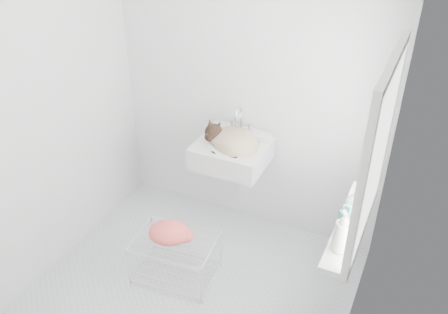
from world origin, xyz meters
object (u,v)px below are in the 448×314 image
at_px(bottle_a, 339,250).
at_px(bottle_c, 354,212).
at_px(cat, 232,141).
at_px(bottle_b, 346,231).
at_px(wire_rack, 176,260).
at_px(sink, 232,144).

xyz_separation_m(bottle_a, bottle_c, (0.00, 0.37, 0.00)).
height_order(cat, bottle_c, cat).
bearing_deg(bottle_a, bottle_b, 90.00).
xyz_separation_m(wire_rack, bottle_a, (1.18, -0.15, 0.70)).
relative_size(cat, bottle_b, 2.19).
relative_size(wire_rack, bottle_a, 2.55).
height_order(bottle_a, bottle_b, bottle_a).
bearing_deg(bottle_a, bottle_c, 90.00).
bearing_deg(bottle_c, bottle_b, -90.00).
relative_size(cat, bottle_c, 2.66).
bearing_deg(bottle_c, wire_rack, -169.30).
bearing_deg(sink, bottle_c, -22.61).
bearing_deg(cat, sink, 141.33).
height_order(bottle_b, bottle_c, bottle_b).
distance_m(sink, bottle_a, 1.30).
xyz_separation_m(sink, wire_rack, (-0.16, -0.65, -0.70)).
bearing_deg(wire_rack, bottle_a, -7.29).
relative_size(bottle_b, bottle_c, 1.21).
relative_size(bottle_a, bottle_b, 1.11).
bearing_deg(bottle_b, wire_rack, -179.13).
distance_m(bottle_b, bottle_c, 0.21).
height_order(wire_rack, bottle_a, bottle_a).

